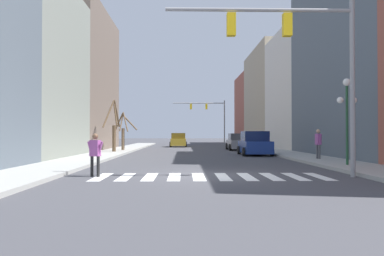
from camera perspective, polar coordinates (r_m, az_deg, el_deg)
name	(u,v)px	position (r m, az deg, el deg)	size (l,w,h in m)	color
ground_plane	(210,175)	(14.52, 2.72, -7.20)	(240.00, 240.00, 0.00)	#424247
sidewalk_left	(29,174)	(15.65, -23.61, -6.40)	(2.83, 90.00, 0.15)	#9E9E99
building_row_left	(33,67)	(28.06, -23.08, 8.54)	(6.00, 33.73, 13.24)	#515B66
building_row_right	(303,89)	(40.54, 16.57, 5.77)	(6.00, 60.61, 13.80)	#934C3D
crosswalk_stripes	(211,177)	(14.01, 2.87, -7.42)	(8.55, 2.60, 0.01)	white
traffic_signal_near	(299,48)	(14.68, 16.00, 11.66)	(7.02, 0.28, 6.58)	gray
traffic_signal_far	(209,112)	(57.89, 2.67, 2.43)	(8.07, 0.28, 6.76)	gray
street_lamp_right_corner	(347,103)	(18.98, 22.53, 3.49)	(0.95, 0.36, 4.05)	#1E4C2D
car_parked_left_far	(238,142)	(37.29, 7.00, -2.17)	(2.08, 4.39, 1.64)	gray
car_parked_right_mid	(255,144)	(28.31, 9.53, -2.44)	(2.19, 4.17, 1.79)	navy
car_parked_left_mid	(178,140)	(45.88, -2.08, -1.91)	(2.07, 4.12, 1.70)	#A38423
pedestrian_on_left_sidewalk	(95,151)	(14.37, -14.54, -3.43)	(0.67, 0.35, 1.61)	black
pedestrian_near_right_corner	(318,141)	(23.00, 18.68, -1.92)	(0.27, 0.74, 1.72)	#4C4C51
street_tree_right_far	(114,128)	(31.26, -11.82, -0.01)	(1.06, 2.73, 4.25)	brown
street_tree_left_far	(123,132)	(33.88, -10.40, -0.55)	(2.23, 1.52, 3.41)	brown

